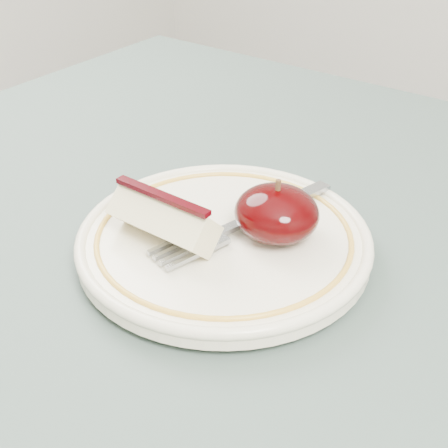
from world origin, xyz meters
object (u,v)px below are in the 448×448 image
Objects in this scene: fork at (244,222)px; table at (217,376)px; apple_half at (277,213)px; plate at (224,239)px.

table is at bearing -150.27° from fork.
apple_half is 0.38× the size of fork.
table is at bearing -99.75° from apple_half.
fork reaches higher than table.
plate is 1.32× the size of fork.
fork reaches higher than plate.
plate is at bearing 176.30° from fork.
table is 0.14m from apple_half.
table is 0.11m from plate.
fork is (-0.02, 0.06, 0.11)m from table.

